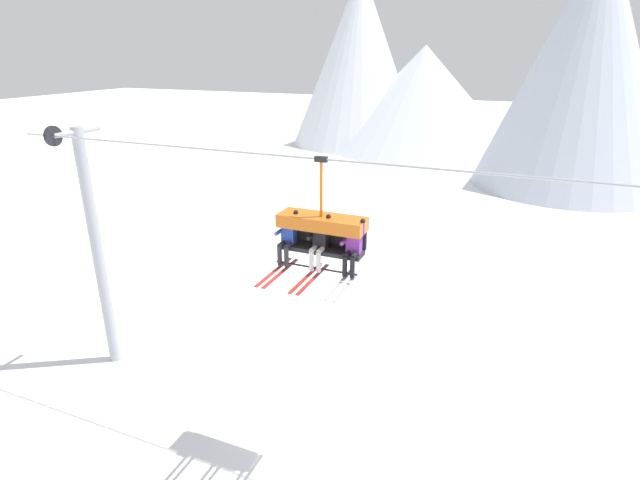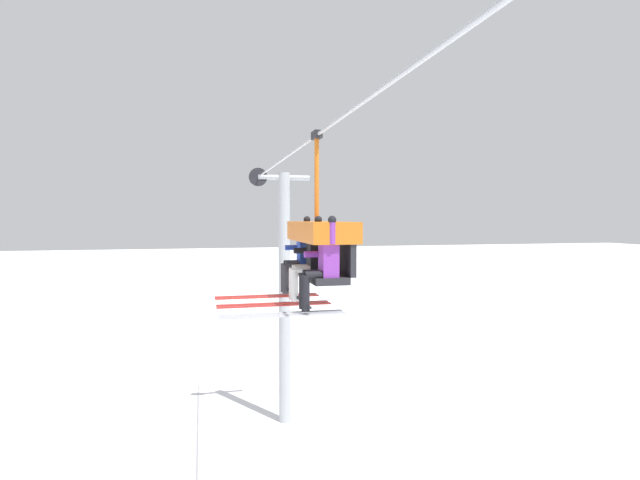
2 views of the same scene
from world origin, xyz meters
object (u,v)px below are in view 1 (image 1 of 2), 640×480
lift_tower_near (96,246)px  chairlift_chair (322,228)px  skier_purple (352,247)px  skier_black (319,242)px  skier_blue (287,237)px

lift_tower_near → chairlift_chair: lift_tower_near is taller
chairlift_chair → skier_purple: size_ratio=1.48×
chairlift_chair → skier_black: bearing=-89.1°
skier_blue → skier_black: bearing=0.0°
lift_tower_near → skier_blue: size_ratio=4.67×
skier_blue → skier_black: (0.80, 0.00, 0.00)m
chairlift_chair → skier_purple: bearing=-14.9°
skier_black → skier_blue: bearing=180.0°
lift_tower_near → chairlift_chair: size_ratio=3.16×
skier_purple → skier_blue: bearing=180.0°
skier_blue → skier_purple: bearing=0.0°
lift_tower_near → skier_blue: 7.37m
chairlift_chair → skier_blue: size_ratio=1.48×
skier_black → skier_purple: size_ratio=1.00×
skier_black → skier_purple: 0.80m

